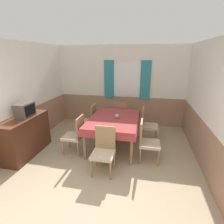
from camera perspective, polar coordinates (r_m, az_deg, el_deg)
wall_back at (r=5.87m, az=2.92°, el=8.55°), size 4.56×0.10×2.60m
wall_left at (r=4.85m, az=-26.89°, el=4.48°), size 0.05×4.42×2.60m
wall_right at (r=4.01m, az=28.92°, el=1.71°), size 0.05×4.42×2.60m
dining_table at (r=4.42m, az=0.67°, el=-3.16°), size 1.24×1.72×0.78m
chair_right_far at (r=4.90m, az=11.41°, el=-3.69°), size 0.44×0.44×0.93m
chair_left_near at (r=4.27m, az=-11.76°, el=-7.03°), size 0.44×0.44×0.93m
chair_right_near at (r=3.96m, az=11.23°, el=-9.08°), size 0.44×0.44×0.93m
chair_left_far at (r=5.16m, az=-7.34°, el=-2.37°), size 0.44×0.44×0.93m
chair_head_near at (r=3.56m, az=-2.67°, el=-12.02°), size 0.44×0.44×0.93m
chair_head_window at (r=5.48m, az=2.78°, el=-1.02°), size 0.44×0.44×0.93m
sideboard at (r=4.60m, az=-26.21°, el=-6.98°), size 0.46×1.31×0.93m
tv at (r=4.41m, az=-26.59°, el=0.56°), size 0.29×0.42×0.32m
vase at (r=4.35m, az=1.64°, el=-1.29°), size 0.11×0.11×0.11m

